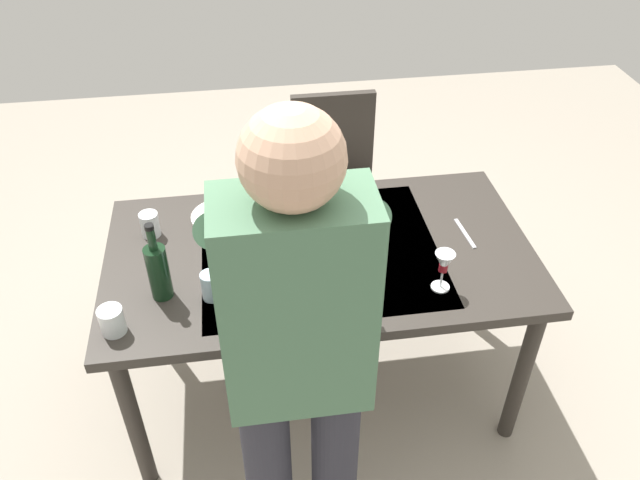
% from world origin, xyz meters
% --- Properties ---
extents(ground_plane, '(6.00, 6.00, 0.00)m').
position_xyz_m(ground_plane, '(0.00, 0.00, 0.00)').
color(ground_plane, '#9E9384').
extents(dining_table, '(1.56, 0.86, 0.75)m').
position_xyz_m(dining_table, '(0.00, 0.00, 0.67)').
color(dining_table, '#332D28').
rests_on(dining_table, ground_plane).
extents(chair_near, '(0.40, 0.40, 0.91)m').
position_xyz_m(chair_near, '(-0.20, -0.81, 0.53)').
color(chair_near, black).
rests_on(chair_near, ground_plane).
extents(person_server, '(0.42, 0.61, 1.69)m').
position_xyz_m(person_server, '(0.16, 0.69, 0.96)').
color(person_server, '#2D2D38').
rests_on(person_server, ground_plane).
extents(wine_bottle, '(0.07, 0.07, 0.30)m').
position_xyz_m(wine_bottle, '(0.56, 0.15, 0.86)').
color(wine_bottle, black).
rests_on(wine_bottle, dining_table).
extents(wine_glass_left, '(0.07, 0.07, 0.15)m').
position_xyz_m(wine_glass_left, '(0.19, 0.33, 0.85)').
color(wine_glass_left, white).
rests_on(wine_glass_left, dining_table).
extents(wine_glass_right, '(0.07, 0.07, 0.15)m').
position_xyz_m(wine_glass_right, '(-0.38, 0.25, 0.85)').
color(wine_glass_right, white).
rests_on(wine_glass_right, dining_table).
extents(water_cup_near_left, '(0.07, 0.07, 0.10)m').
position_xyz_m(water_cup_near_left, '(0.39, 0.19, 0.80)').
color(water_cup_near_left, silver).
rests_on(water_cup_near_left, dining_table).
extents(water_cup_near_right, '(0.07, 0.07, 0.10)m').
position_xyz_m(water_cup_near_right, '(0.61, -0.19, 0.79)').
color(water_cup_near_right, silver).
rests_on(water_cup_near_right, dining_table).
extents(water_cup_far_left, '(0.08, 0.08, 0.09)m').
position_xyz_m(water_cup_far_left, '(0.70, 0.30, 0.79)').
color(water_cup_far_left, silver).
rests_on(water_cup_far_left, dining_table).
extents(serving_bowl_pasta, '(0.30, 0.30, 0.07)m').
position_xyz_m(serving_bowl_pasta, '(-0.08, -0.21, 0.78)').
color(serving_bowl_pasta, white).
rests_on(serving_bowl_pasta, dining_table).
extents(dinner_plate_near, '(0.23, 0.23, 0.01)m').
position_xyz_m(dinner_plate_near, '(0.09, 0.15, 0.75)').
color(dinner_plate_near, white).
rests_on(dinner_plate_near, dining_table).
extents(dinner_plate_far, '(0.23, 0.23, 0.01)m').
position_xyz_m(dinner_plate_far, '(0.35, -0.26, 0.75)').
color(dinner_plate_far, white).
rests_on(dinner_plate_far, dining_table).
extents(table_knife, '(0.06, 0.20, 0.00)m').
position_xyz_m(table_knife, '(0.34, -0.02, 0.75)').
color(table_knife, silver).
rests_on(table_knife, dining_table).
extents(table_fork, '(0.03, 0.18, 0.00)m').
position_xyz_m(table_fork, '(-0.56, -0.02, 0.75)').
color(table_fork, silver).
rests_on(table_fork, dining_table).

